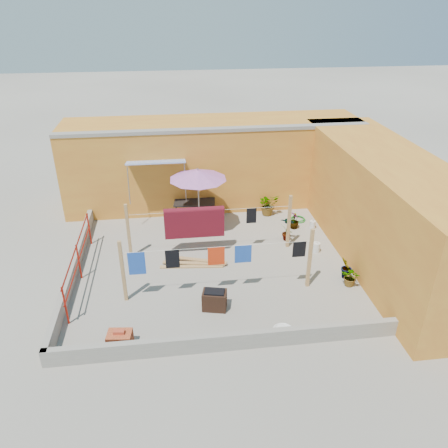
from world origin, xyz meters
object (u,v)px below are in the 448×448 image
at_px(green_hose, 298,219).
at_px(water_jug_a, 313,225).
at_px(patio_umbrella, 198,175).
at_px(white_basin, 283,331).
at_px(water_jug_b, 316,247).
at_px(plant_back_a, 268,204).
at_px(outdoor_table, 195,203).
at_px(brazier, 215,300).
at_px(brick_stack, 120,340).

bearing_deg(green_hose, water_jug_a, -63.73).
distance_m(patio_umbrella, white_basin, 6.03).
height_order(water_jug_b, plant_back_a, plant_back_a).
relative_size(outdoor_table, plant_back_a, 1.86).
height_order(brazier, water_jug_a, brazier).
bearing_deg(outdoor_table, water_jug_a, -17.59).
height_order(outdoor_table, brick_stack, outdoor_table).
bearing_deg(patio_umbrella, brazier, -89.24).
bearing_deg(plant_back_a, brazier, -116.01).
xyz_separation_m(outdoor_table, brick_stack, (-2.17, -6.40, -0.41)).
bearing_deg(brazier, plant_back_a, 63.99).
distance_m(brazier, water_jug_b, 4.27).
relative_size(outdoor_table, water_jug_b, 4.16).
height_order(patio_umbrella, plant_back_a, patio_umbrella).
relative_size(brick_stack, green_hose, 1.06).
bearing_deg(brazier, patio_umbrella, 90.76).
bearing_deg(brazier, outdoor_table, 91.60).
xyz_separation_m(water_jug_b, green_hose, (0.04, 2.24, -0.12)).
relative_size(outdoor_table, brazier, 2.22).
relative_size(brick_stack, white_basin, 1.14).
bearing_deg(outdoor_table, white_basin, -75.19).
xyz_separation_m(outdoor_table, brazier, (0.15, -5.27, -0.35)).
height_order(patio_umbrella, brick_stack, patio_umbrella).
bearing_deg(patio_umbrella, water_jug_b, -28.04).
bearing_deg(water_jug_a, white_basin, -114.59).
height_order(green_hose, plant_back_a, plant_back_a).
bearing_deg(green_hose, brick_stack, -135.35).
xyz_separation_m(patio_umbrella, green_hose, (3.61, 0.34, -2.02)).
bearing_deg(water_jug_a, plant_back_a, 135.85).
distance_m(white_basin, water_jug_a, 5.63).
height_order(patio_umbrella, white_basin, patio_umbrella).
distance_m(white_basin, water_jug_b, 4.06).
relative_size(outdoor_table, brick_stack, 2.56).
xyz_separation_m(outdoor_table, white_basin, (1.69, -6.40, -0.57)).
xyz_separation_m(patio_umbrella, brazier, (0.06, -4.32, -1.79)).
bearing_deg(brazier, white_basin, -36.25).
bearing_deg(green_hose, white_basin, -109.13).
distance_m(patio_umbrella, water_jug_b, 4.46).
bearing_deg(brazier, green_hose, 52.68).
xyz_separation_m(brazier, white_basin, (1.54, -1.13, -0.22)).
height_order(white_basin, water_jug_b, water_jug_b).
xyz_separation_m(white_basin, green_hose, (2.01, 5.80, -0.01)).
height_order(patio_umbrella, green_hose, patio_umbrella).
bearing_deg(plant_back_a, brick_stack, -127.35).
bearing_deg(brick_stack, water_jug_a, 39.55).
relative_size(outdoor_table, water_jug_a, 4.81).
height_order(brazier, white_basin, brazier).
bearing_deg(outdoor_table, brazier, -88.40).
distance_m(outdoor_table, brazier, 5.28).
bearing_deg(patio_umbrella, green_hose, 5.43).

